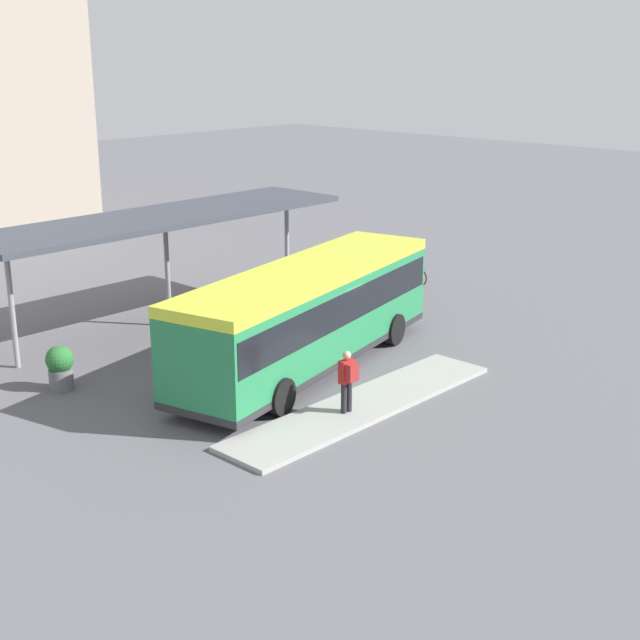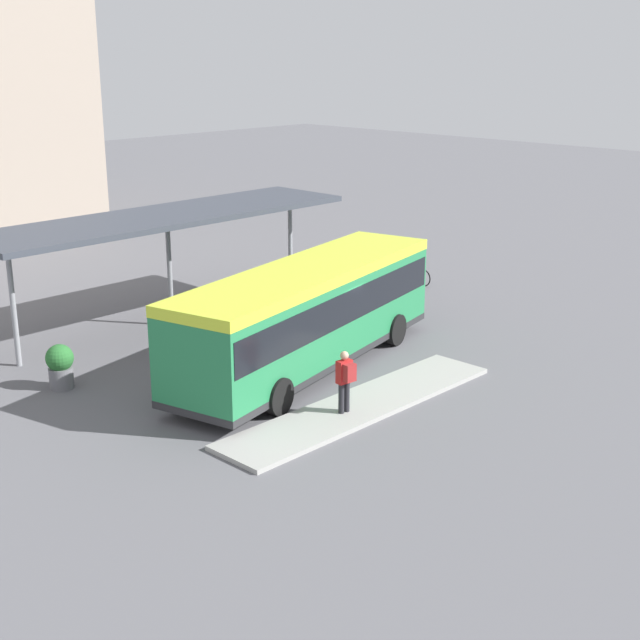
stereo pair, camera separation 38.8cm
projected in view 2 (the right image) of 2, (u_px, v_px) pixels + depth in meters
ground_plane at (307, 368)px, 25.78m from camera, size 120.00×120.00×0.00m
curb_island at (361, 406)px, 22.96m from camera, size 8.83×1.80×0.12m
city_bus at (307, 310)px, 25.27m from camera, size 10.76×4.73×3.00m
pedestrian_waiting at (345, 378)px, 22.09m from camera, size 0.42×0.44×1.62m
bicycle_yellow at (414, 276)px, 34.77m from camera, size 0.48×1.62×0.70m
bicycle_orange at (397, 273)px, 35.04m from camera, size 0.48×1.75×0.76m
station_shelter at (167, 218)px, 28.72m from camera, size 12.99×3.37×3.77m
potted_planter_near_shelter at (60, 365)px, 24.11m from camera, size 0.75×0.75×1.24m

